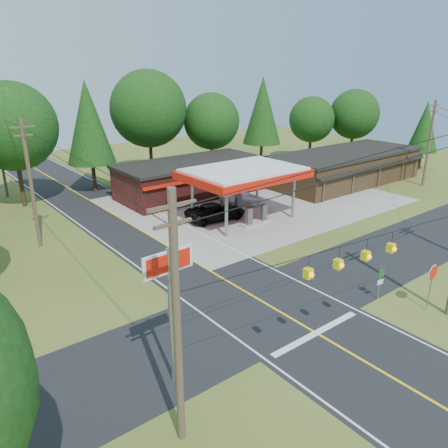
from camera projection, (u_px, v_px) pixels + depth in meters
ground at (270, 306)px, 26.14m from camera, size 120.00×120.00×0.00m
main_highway at (270, 306)px, 26.14m from camera, size 8.00×120.00×0.02m
cross_road at (270, 306)px, 26.14m from camera, size 70.00×7.00×0.02m
lane_center_yellow at (270, 306)px, 26.13m from camera, size 0.15×110.00×0.00m
gas_canopy at (244, 175)px, 39.53m from camera, size 10.60×7.40×4.88m
convenience_store at (192, 178)px, 48.29m from camera, size 16.40×7.55×3.80m
strip_building at (345, 167)px, 53.56m from camera, size 20.40×8.75×3.80m
utility_pole_near_left at (177, 321)px, 15.16m from camera, size 1.80×0.30×10.00m
utility_pole_far_left at (31, 183)px, 33.04m from camera, size 1.80×0.30×10.00m
utility_pole_far_right at (429, 142)px, 50.76m from camera, size 1.80×0.30×10.00m
utility_pole_north at (0, 153)px, 46.63m from camera, size 0.30×0.30×9.50m
overhead_beacons at (354, 245)px, 19.01m from camera, size 17.04×2.04×1.03m
treeline_backdrop at (105, 133)px, 41.82m from camera, size 70.27×51.59×13.30m
suv_car at (216, 212)px, 40.61m from camera, size 6.31×6.31×1.59m
sedan_car at (240, 197)px, 45.43m from camera, size 5.50×5.50×1.48m
big_stop_sign at (169, 286)px, 18.37m from camera, size 2.43×0.22×6.54m
octagonal_stop_sign at (433, 276)px, 25.00m from camera, size 1.00×0.10×2.94m
route_sign_post at (380, 279)px, 26.43m from camera, size 0.47×0.12×2.31m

